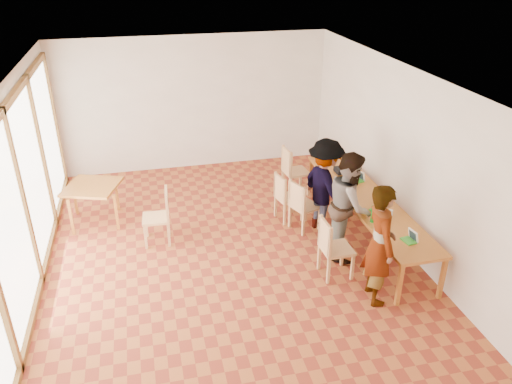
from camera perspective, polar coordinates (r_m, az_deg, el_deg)
ground at (r=8.43m, az=-3.17°, el=-7.50°), size 8.00×8.00×0.00m
wall_back at (r=11.41m, az=-7.08°, el=9.99°), size 6.00×0.10×3.00m
wall_front at (r=4.47m, az=6.29°, el=-19.53°), size 6.00×0.10×3.00m
wall_right at (r=8.67m, az=16.51°, el=3.65°), size 0.10×8.00×3.00m
window_wall at (r=7.81m, az=-25.33°, el=-0.46°), size 0.10×8.00×3.00m
ceiling at (r=7.19m, az=-3.78°, el=12.88°), size 6.00×8.00×0.04m
communal_table at (r=8.91m, az=12.50°, el=-0.86°), size 0.80×4.00×0.75m
side_table at (r=9.62m, az=-18.19°, el=0.29°), size 0.90×0.90×0.75m
chair_near at (r=7.76m, az=8.54°, el=-5.72°), size 0.47×0.47×0.53m
chair_mid at (r=8.94m, az=5.17°, el=-1.06°), size 0.58×0.58×0.51m
chair_far at (r=9.26m, az=3.28°, el=-0.08°), size 0.51×0.51×0.49m
chair_empty at (r=10.24m, az=4.06°, el=2.94°), size 0.52×0.52×0.54m
chair_spare at (r=8.71m, az=-10.74°, el=-2.12°), size 0.48×0.48×0.52m
person_near at (r=7.25m, az=13.95°, el=-5.84°), size 0.50×0.71×1.84m
person_mid at (r=8.23m, az=10.62°, el=-1.46°), size 0.96×1.07×1.82m
person_far at (r=8.88m, az=7.88°, el=0.66°), size 0.88×1.24×1.75m
laptop_near at (r=7.77m, az=17.27°, el=-5.04°), size 0.21×0.24×0.18m
laptop_mid at (r=8.46m, az=13.96°, el=-1.81°), size 0.27×0.29×0.20m
laptop_far at (r=9.48m, az=11.66°, el=1.60°), size 0.25×0.27×0.19m
yellow_mug at (r=8.30m, az=12.28°, el=-2.29°), size 0.12×0.12×0.09m
green_bottle at (r=8.07m, az=13.21°, el=-2.48°), size 0.07×0.07×0.28m
clear_glass at (r=8.39m, az=15.14°, el=-2.28°), size 0.07×0.07×0.09m
condiment_cup at (r=9.80m, az=9.57°, el=2.50°), size 0.08×0.08×0.06m
pink_phone at (r=10.11m, az=7.64°, el=3.26°), size 0.05×0.10×0.01m
black_pouch at (r=9.74m, az=9.54°, el=2.44°), size 0.16×0.26×0.09m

